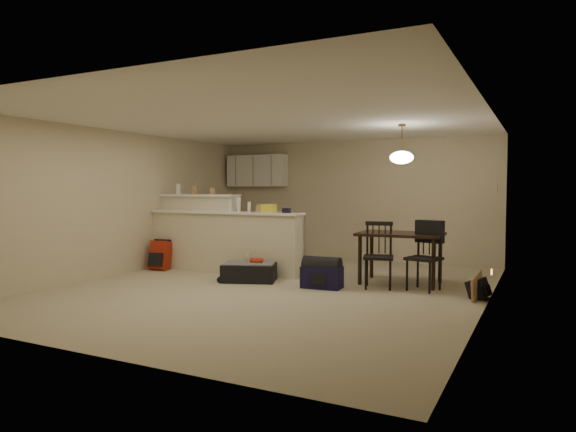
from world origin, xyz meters
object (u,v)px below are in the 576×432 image
Objects in this scene: pendant_lamp at (402,157)px; navy_duffel at (322,277)px; suitcase at (249,272)px; dining_chair_near at (378,255)px; black_daypack at (478,289)px; red_backpack at (160,255)px; dining_chair_far at (424,256)px; dining_table at (401,239)px.

navy_duffel is at bearing -137.31° from pendant_lamp.
suitcase is at bearing 175.46° from navy_duffel.
dining_chair_near is at bearing -111.01° from pendant_lamp.
black_daypack is (3.46, 0.29, -0.01)m from suitcase.
black_daypack is at bearing -6.39° from red_backpack.
pendant_lamp is 2.25m from navy_duffel.
red_backpack is at bearing -162.89° from dining_chair_far.
pendant_lamp is 2.11× the size of black_daypack.
red_backpack is 1.79× the size of black_daypack.
black_daypack is at bearing -25.92° from pendant_lamp.
suitcase is (-2.24, -0.89, -0.57)m from dining_table.
dining_chair_near is (-0.20, -0.52, -0.21)m from dining_table.
red_backpack reaches higher than navy_duffel.
dining_table is at bearing 76.84° from black_daypack.
navy_duffel is (-1.41, -0.49, -0.34)m from dining_chair_far.
pendant_lamp reaches higher than black_daypack.
suitcase is 1.27m from navy_duffel.
suitcase is 1.60× the size of red_backpack.
pendant_lamp is 1.59m from dining_chair_near.
dining_chair_near is 0.99× the size of dining_chair_far.
suitcase is at bearing -160.52° from dining_table.
navy_duffel is 2.02× the size of black_daypack.
black_daypack is at bearing -15.95° from suitcase.
dining_chair_far is 0.89m from black_daypack.
dining_chair_far is 4.78m from red_backpack.
dining_table is 1.42m from navy_duffel.
pendant_lamp reaches higher than dining_table.
dining_table is at bearing 0.86° from suitcase.
dining_chair_near is 4.13m from red_backpack.
dining_chair_near is 1.47m from black_daypack.
navy_duffel is (-0.96, -0.89, -0.55)m from dining_table.
dining_table is at bearing 38.11° from navy_duffel.
navy_duffel is at bearing 110.40° from black_daypack.
dining_table is 2.47m from suitcase.
red_backpack is (-4.33, -0.59, -0.44)m from dining_table.
suitcase is at bearing -154.86° from dining_chair_far.
dining_chair_near is at bearing -154.26° from dining_chair_far.
dining_table is 0.60m from dining_chair_near.
red_backpack is at bearing 170.44° from navy_duffel.
suitcase is at bearing 107.62° from black_daypack.
pendant_lamp reaches higher than navy_duffel.
suitcase is (-2.24, -0.89, -1.85)m from pendant_lamp.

